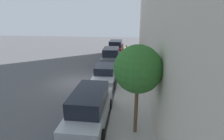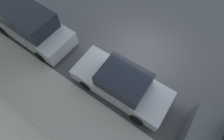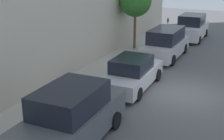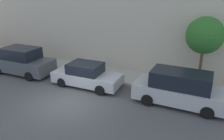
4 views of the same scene
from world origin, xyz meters
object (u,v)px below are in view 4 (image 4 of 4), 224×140
at_px(parked_suv_fourth, 22,61).
at_px(street_tree, 205,36).
at_px(parked_minivan_second, 180,89).
at_px(parked_sedan_third, 87,75).

height_order(parked_suv_fourth, street_tree, street_tree).
bearing_deg(street_tree, parked_minivan_second, 162.39).
height_order(parked_minivan_second, parked_suv_fourth, parked_suv_fourth).
bearing_deg(parked_suv_fourth, street_tree, -77.95).
xyz_separation_m(parked_minivan_second, street_tree, (2.48, -0.79, 2.52)).
relative_size(parked_minivan_second, street_tree, 1.12).
bearing_deg(parked_suv_fourth, parked_sedan_third, -89.25).
relative_size(parked_suv_fourth, street_tree, 1.10).
relative_size(parked_minivan_second, parked_suv_fourth, 1.01).
bearing_deg(parked_minivan_second, street_tree, -17.61).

